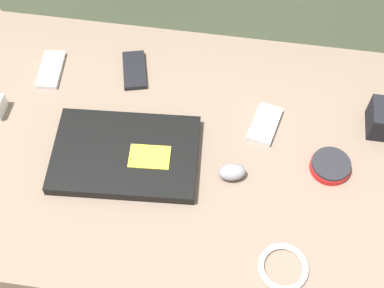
{
  "coord_description": "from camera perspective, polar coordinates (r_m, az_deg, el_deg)",
  "views": [
    {
      "loc": [
        0.1,
        -0.64,
        1.14
      ],
      "look_at": [
        0.0,
        0.0,
        0.13
      ],
      "focal_mm": 50.0,
      "sensor_mm": 36.0,
      "label": 1
    }
  ],
  "objects": [
    {
      "name": "ground_plane",
      "position": [
        1.31,
        0.0,
        -3.08
      ],
      "size": [
        8.0,
        8.0,
        0.0
      ],
      "primitive_type": "plane",
      "color": "#7A6651"
    },
    {
      "name": "couch_seat",
      "position": [
        1.27,
        0.0,
        -1.84
      ],
      "size": [
        1.17,
        0.73,
        0.11
      ],
      "color": "#7A6656",
      "rests_on": "ground_plane"
    },
    {
      "name": "laptop",
      "position": [
        1.21,
        -7.09,
        -1.12
      ],
      "size": [
        0.34,
        0.24,
        0.03
      ],
      "rotation": [
        0.0,
        0.0,
        0.08
      ],
      "color": "black",
      "rests_on": "couch_seat"
    },
    {
      "name": "computer_mouse",
      "position": [
        1.17,
        4.3,
        -3.01
      ],
      "size": [
        0.07,
        0.05,
        0.04
      ],
      "rotation": [
        0.0,
        0.0,
        0.23
      ],
      "color": "gray",
      "rests_on": "couch_seat"
    },
    {
      "name": "speaker_puck",
      "position": [
        1.22,
        14.56,
        -2.27
      ],
      "size": [
        0.09,
        0.09,
        0.02
      ],
      "color": "red",
      "rests_on": "couch_seat"
    },
    {
      "name": "phone_silver",
      "position": [
        1.36,
        -6.16,
        7.83
      ],
      "size": [
        0.08,
        0.13,
        0.01
      ],
      "rotation": [
        0.0,
        0.0,
        0.26
      ],
      "color": "black",
      "rests_on": "couch_seat"
    },
    {
      "name": "phone_black",
      "position": [
        1.26,
        7.79,
        2.11
      ],
      "size": [
        0.08,
        0.12,
        0.01
      ],
      "rotation": [
        0.0,
        0.0,
        -0.22
      ],
      "color": "silver",
      "rests_on": "couch_seat"
    },
    {
      "name": "phone_small",
      "position": [
        1.4,
        -14.81,
        7.69
      ],
      "size": [
        0.06,
        0.12,
        0.01
      ],
      "rotation": [
        0.0,
        0.0,
        0.09
      ],
      "color": "silver",
      "rests_on": "couch_seat"
    },
    {
      "name": "cable_coil",
      "position": [
        1.1,
        9.71,
        -12.82
      ],
      "size": [
        0.1,
        0.1,
        0.01
      ],
      "color": "white",
      "rests_on": "couch_seat"
    }
  ]
}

